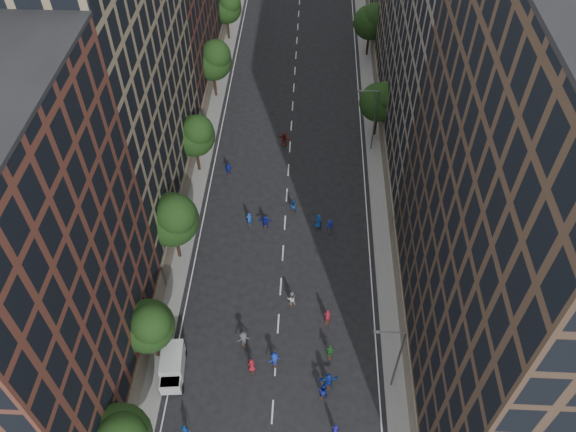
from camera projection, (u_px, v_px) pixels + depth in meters
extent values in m
plane|color=black|center=(288.00, 173.00, 70.36)|extent=(240.00, 240.00, 0.00)
cube|color=slate|center=(202.00, 132.00, 75.77)|extent=(4.00, 105.00, 0.15)
cube|color=slate|center=(380.00, 137.00, 75.03)|extent=(4.00, 105.00, 0.15)
cube|color=#572C21|center=(6.00, 285.00, 40.23)|extent=(14.00, 22.00, 30.00)
cube|color=#7F7053|center=(93.00, 74.00, 55.09)|extent=(14.00, 26.00, 34.00)
cube|color=#433124|center=(541.00, 233.00, 39.59)|extent=(14.00, 30.00, 36.00)
cube|color=#6D645A|center=(466.00, 40.00, 60.41)|extent=(14.00, 28.00, 33.00)
cylinder|color=black|center=(154.00, 345.00, 51.67)|extent=(0.36, 0.36, 3.70)
sphere|color=black|center=(148.00, 326.00, 49.21)|extent=(4.80, 4.80, 4.80)
sphere|color=black|center=(151.00, 324.00, 47.98)|extent=(3.60, 3.60, 3.60)
cylinder|color=black|center=(177.00, 244.00, 59.63)|extent=(0.36, 0.36, 4.22)
sphere|color=black|center=(172.00, 220.00, 56.82)|extent=(5.60, 5.60, 5.60)
sphere|color=black|center=(176.00, 214.00, 55.39)|extent=(4.20, 4.20, 4.20)
cylinder|color=black|center=(198.00, 158.00, 69.28)|extent=(0.36, 0.36, 3.87)
sphere|color=black|center=(194.00, 136.00, 66.70)|extent=(5.00, 5.00, 5.00)
sphere|color=black|center=(198.00, 130.00, 65.43)|extent=(3.75, 3.75, 3.75)
cylinder|color=black|center=(215.00, 84.00, 80.10)|extent=(0.36, 0.36, 4.05)
sphere|color=black|center=(212.00, 61.00, 77.40)|extent=(5.40, 5.40, 5.40)
sphere|color=black|center=(216.00, 55.00, 76.03)|extent=(4.05, 4.05, 4.05)
cylinder|color=black|center=(228.00, 28.00, 91.08)|extent=(0.36, 0.36, 3.78)
sphere|color=black|center=(227.00, 8.00, 88.56)|extent=(4.80, 4.80, 4.80)
sphere|color=black|center=(229.00, 2.00, 87.33)|extent=(3.60, 3.60, 3.60)
cylinder|color=black|center=(376.00, 124.00, 74.08)|extent=(0.36, 0.36, 3.74)
sphere|color=black|center=(379.00, 102.00, 71.59)|extent=(5.00, 5.00, 5.00)
sphere|color=black|center=(385.00, 97.00, 70.32)|extent=(3.75, 3.75, 3.75)
cylinder|color=black|center=(368.00, 44.00, 87.60)|extent=(0.36, 0.36, 3.96)
sphere|color=black|center=(370.00, 22.00, 84.97)|extent=(5.20, 5.20, 5.20)
sphere|color=black|center=(376.00, 16.00, 83.64)|extent=(3.90, 3.90, 3.90)
cylinder|color=#595B60|center=(398.00, 361.00, 47.70)|extent=(0.18, 0.18, 9.00)
cylinder|color=#595B60|center=(391.00, 332.00, 44.44)|extent=(2.40, 0.12, 0.12)
cube|color=#595B60|center=(377.00, 332.00, 44.51)|extent=(0.50, 0.22, 0.15)
cylinder|color=#595B60|center=(375.00, 122.00, 70.14)|extent=(0.18, 0.18, 9.00)
cylinder|color=#595B60|center=(369.00, 91.00, 66.88)|extent=(2.40, 0.12, 0.12)
cube|color=#595B60|center=(359.00, 91.00, 66.95)|extent=(0.50, 0.22, 0.15)
cube|color=silver|center=(173.00, 361.00, 51.15)|extent=(2.24, 3.50, 2.04)
cube|color=silver|center=(171.00, 384.00, 50.03)|extent=(1.98, 1.65, 1.30)
cube|color=black|center=(170.00, 381.00, 49.59)|extent=(1.77, 1.35, 0.09)
cylinder|color=black|center=(161.00, 390.00, 50.27)|extent=(0.29, 0.72, 0.71)
cylinder|color=black|center=(182.00, 389.00, 50.33)|extent=(0.29, 0.72, 0.71)
cylinder|color=black|center=(166.00, 354.00, 52.73)|extent=(0.29, 0.72, 0.71)
cylinder|color=black|center=(185.00, 353.00, 52.79)|extent=(0.29, 0.72, 0.71)
imported|color=#181299|center=(335.00, 429.00, 47.45)|extent=(0.60, 0.45, 1.52)
imported|color=navy|center=(323.00, 391.00, 49.66)|extent=(1.04, 0.90, 1.83)
imported|color=#152BAD|center=(275.00, 360.00, 51.75)|extent=(1.32, 1.08, 1.79)
imported|color=#1651B4|center=(185.00, 430.00, 47.33)|extent=(1.03, 0.65, 1.64)
imported|color=#1434A6|center=(328.00, 381.00, 50.24)|extent=(1.87, 0.83, 1.94)
imported|color=maroon|center=(252.00, 365.00, 51.38)|extent=(0.93, 0.71, 1.72)
imported|color=maroon|center=(327.00, 317.00, 54.84)|extent=(0.76, 0.56, 1.91)
imported|color=beige|center=(291.00, 298.00, 56.32)|extent=(0.99, 0.83, 1.85)
imported|color=#45454A|center=(244.00, 339.00, 53.12)|extent=(1.41, 1.09, 1.93)
imported|color=#227229|center=(330.00, 351.00, 52.36)|extent=(1.02, 0.48, 1.69)
imported|color=#131C9E|center=(265.00, 222.00, 63.53)|extent=(1.57, 0.50, 1.69)
imported|color=#1444A6|center=(318.00, 222.00, 63.44)|extent=(1.04, 0.82, 1.86)
imported|color=#1547B1|center=(249.00, 219.00, 63.64)|extent=(0.77, 0.59, 1.89)
imported|color=#124293|center=(293.00, 206.00, 65.20)|extent=(0.94, 0.80, 1.70)
imported|color=#1420A5|center=(330.00, 226.00, 63.24)|extent=(0.98, 0.56, 1.52)
imported|color=#122199|center=(229.00, 169.00, 69.42)|extent=(1.15, 0.69, 1.83)
imported|color=maroon|center=(284.00, 139.00, 73.36)|extent=(1.80, 1.08, 1.85)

